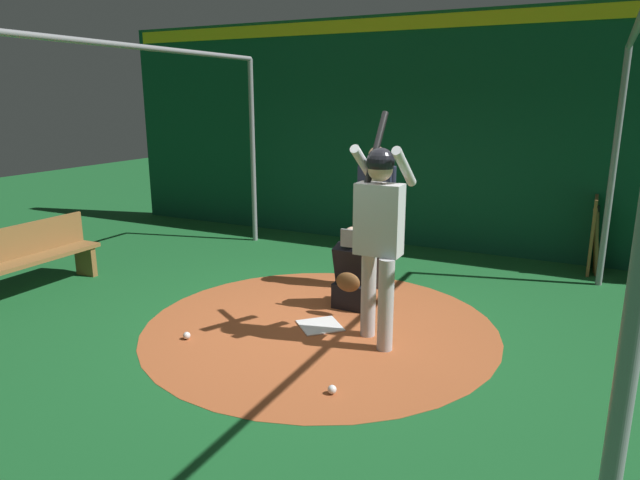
{
  "coord_description": "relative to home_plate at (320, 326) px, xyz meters",
  "views": [
    {
      "loc": [
        4.97,
        2.46,
        2.37
      ],
      "look_at": [
        0.0,
        0.0,
        0.95
      ],
      "focal_mm": 31.56,
      "sensor_mm": 36.0,
      "label": 1
    }
  ],
  "objects": [
    {
      "name": "bench",
      "position": [
        0.69,
        -3.71,
        0.44
      ],
      "size": [
        1.99,
        0.36,
        0.85
      ],
      "color": "olive",
      "rests_on": "ground"
    },
    {
      "name": "umpire",
      "position": [
        -1.47,
        0.05,
        1.0
      ],
      "size": [
        0.22,
        0.49,
        1.79
      ],
      "color": "#4C4C51",
      "rests_on": "ground"
    },
    {
      "name": "cage_frame",
      "position": [
        0.0,
        0.0,
        2.09
      ],
      "size": [
        5.76,
        5.35,
        2.98
      ],
      "color": "gray",
      "rests_on": "ground"
    },
    {
      "name": "catcher",
      "position": [
        -0.68,
        0.08,
        0.36
      ],
      "size": [
        0.58,
        0.4,
        0.96
      ],
      "color": "black",
      "rests_on": "ground"
    },
    {
      "name": "baseball_0",
      "position": [
        1.21,
        0.71,
        0.03
      ],
      "size": [
        0.07,
        0.07,
        0.07
      ],
      "primitive_type": "sphere",
      "color": "white",
      "rests_on": "dirt_circle"
    },
    {
      "name": "baseball_1",
      "position": [
        0.89,
        -1.06,
        0.03
      ],
      "size": [
        0.07,
        0.07,
        0.07
      ],
      "primitive_type": "sphere",
      "color": "white",
      "rests_on": "dirt_circle"
    },
    {
      "name": "home_plate",
      "position": [
        0.0,
        0.0,
        0.0
      ],
      "size": [
        0.59,
        0.59,
        0.01
      ],
      "primitive_type": "cube",
      "rotation": [
        0.0,
        0.0,
        0.79
      ],
      "color": "white",
      "rests_on": "dirt_circle"
    },
    {
      "name": "dirt_circle",
      "position": [
        0.0,
        0.0,
        -0.01
      ],
      "size": [
        3.72,
        3.72,
        0.01
      ],
      "primitive_type": "cylinder",
      "color": "#AD562D",
      "rests_on": "ground"
    },
    {
      "name": "ground_plane",
      "position": [
        0.0,
        0.0,
        -0.01
      ],
      "size": [
        27.38,
        27.38,
        0.0
      ],
      "primitive_type": "plane",
      "color": "#195B28"
    },
    {
      "name": "back_wall",
      "position": [
        -3.78,
        0.0,
        1.8
      ],
      "size": [
        0.23,
        11.38,
        3.6
      ],
      "color": "#0F472D",
      "rests_on": "ground"
    },
    {
      "name": "bat_rack",
      "position": [
        -3.54,
        2.51,
        0.48
      ],
      "size": [
        0.82,
        0.19,
        1.05
      ],
      "color": "olive",
      "rests_on": "ground"
    },
    {
      "name": "batter",
      "position": [
        0.09,
        0.66,
        1.17
      ],
      "size": [
        0.68,
        0.49,
        2.23
      ],
      "color": "#BCBCC0",
      "rests_on": "ground"
    }
  ]
}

